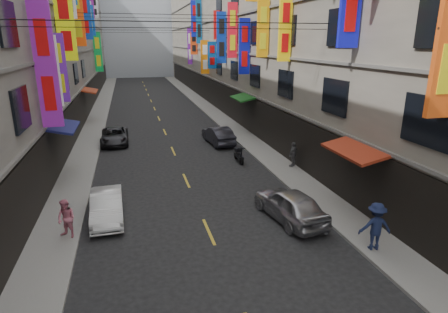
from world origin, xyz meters
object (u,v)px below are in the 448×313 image
scooter_far_right (239,155)px  pedestrian_rfar (293,154)px  pedestrian_rnear (375,226)px  car_left_mid (107,206)px  pedestrian_lfar (66,219)px  car_left_far (115,136)px  car_right_mid (290,204)px  car_right_far (218,135)px

scooter_far_right → pedestrian_rfar: 3.50m
pedestrian_rnear → pedestrian_rfar: size_ratio=1.18×
scooter_far_right → car_left_mid: (-7.77, -6.37, 0.17)m
pedestrian_lfar → pedestrian_rfar: pedestrian_lfar is taller
car_left_mid → car_left_far: (0.00, 12.90, -0.02)m
car_left_mid → pedestrian_rfar: 11.46m
car_right_mid → car_left_mid: bearing=-23.4°
car_right_mid → car_right_far: (-0.08, 12.95, -0.03)m
scooter_far_right → car_right_far: car_right_far is taller
car_right_mid → pedestrian_lfar: (-9.01, 0.49, 0.19)m
car_right_mid → pedestrian_rnear: bearing=112.1°
car_left_mid → car_right_far: car_right_far is taller
car_right_far → car_left_mid: bearing=49.7°
car_right_mid → car_right_far: 12.95m
pedestrian_rnear → scooter_far_right: bearing=-68.8°
scooter_far_right → car_left_far: (-7.77, 6.53, 0.15)m
scooter_far_right → pedestrian_rfar: bearing=144.7°
car_left_far → pedestrian_lfar: 14.42m
car_left_far → pedestrian_rnear: size_ratio=2.36×
car_right_far → pedestrian_lfar: size_ratio=2.61×
car_right_mid → scooter_far_right: bearing=-100.1°
car_right_far → pedestrian_rnear: bearing=91.2°
scooter_far_right → car_right_mid: car_right_mid is taller
scooter_far_right → car_left_far: 10.15m
car_left_mid → pedestrian_rnear: size_ratio=2.07×
scooter_far_right → car_right_far: 4.65m
car_left_far → car_right_mid: car_right_mid is taller
scooter_far_right → car_right_mid: (-0.15, -8.31, 0.25)m
car_right_far → car_right_mid: bearing=84.5°
car_left_mid → pedestrian_rnear: 10.80m
pedestrian_lfar → car_left_mid: bearing=81.5°
pedestrian_lfar → pedestrian_rfar: size_ratio=1.01×
car_right_mid → pedestrian_lfar: bearing=-12.2°
car_left_mid → pedestrian_rfar: size_ratio=2.44×
car_right_far → pedestrian_rfar: pedestrian_rfar is taller
scooter_far_right → car_left_mid: 10.04m
pedestrian_rnear → car_left_far: bearing=-49.6°
scooter_far_right → pedestrian_rnear: bearing=98.8°
pedestrian_rnear → pedestrian_rfar: 9.52m
scooter_far_right → car_left_far: bearing=-40.0°
car_left_far → pedestrian_rnear: pedestrian_rnear is taller
scooter_far_right → car_left_mid: bearing=39.4°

